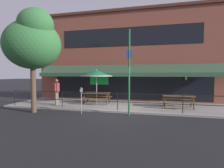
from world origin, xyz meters
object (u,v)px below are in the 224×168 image
Objects in this scene: parking_meter_near at (81,92)px; street_sign_pole at (129,72)px; picnic_table_left at (97,95)px; street_tree_curbside at (33,41)px; picnic_table_centre at (178,98)px; pedestrian_walking at (57,90)px; patio_umbrella_left at (97,73)px.

parking_meter_near is 2.80m from street_sign_pole.
picnic_table_left is at bearing 136.02° from street_sign_pole.
picnic_table_left is 3.90m from street_sign_pole.
street_tree_curbside is at bearing -171.19° from parking_meter_near.
street_sign_pole reaches higher than picnic_table_centre.
street_sign_pole is (5.02, -1.49, 1.18)m from pedestrian_walking.
picnic_table_left and picnic_table_centre have the same top height.
picnic_table_left is 2.66m from pedestrian_walking.
pedestrian_walking is at bearing 163.51° from street_sign_pole.
parking_meter_near is at bearing 8.81° from street_tree_curbside.
patio_umbrella_left is 0.43× the size of street_tree_curbside.
picnic_table_left is at bearing 90.00° from patio_umbrella_left.
street_tree_curbside is (-0.17, -1.99, 2.85)m from pedestrian_walking.
street_sign_pole is (2.58, -2.49, 0.06)m from patio_umbrella_left.
picnic_table_left is at bearing 49.00° from street_tree_curbside.
patio_umbrella_left is 0.54× the size of street_sign_pole.
patio_umbrella_left is (-5.23, 0.23, 1.47)m from picnic_table_centre.
picnic_table_left is 0.76× the size of patio_umbrella_left.
parking_meter_near is at bearing -177.70° from street_sign_pole.
street_tree_curbside reaches higher than picnic_table_left.
street_tree_curbside is (-2.61, -0.41, 2.76)m from parking_meter_near.
street_tree_curbside reaches higher than street_sign_pole.
parking_meter_near is at bearing -33.02° from pedestrian_walking.
pedestrian_walking is 0.39× the size of street_sign_pole.
picnic_table_centre is at bearing 19.45° from street_tree_curbside.
patio_umbrella_left is at bearing -90.00° from picnic_table_left.
street_tree_curbside reaches higher than picnic_table_centre.
street_tree_curbside is at bearing -174.40° from street_sign_pole.
patio_umbrella_left is at bearing 90.16° from parking_meter_near.
street_sign_pole is at bearing -43.93° from patio_umbrella_left.
picnic_table_left is 1.47m from patio_umbrella_left.
street_sign_pole reaches higher than pedestrian_walking.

